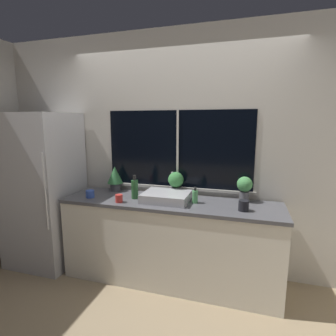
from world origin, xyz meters
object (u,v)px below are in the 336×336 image
object	(u,v)px
refrigerator	(44,190)
potted_plant_center	(176,182)
potted_plant_left	(115,177)
soap_bottle	(195,196)
potted_plant_right	(245,186)
sink	(166,197)
bottle_tall	(135,189)
mug_black	(244,206)
mug_blue	(90,194)
mug_red	(119,198)

from	to	relation	value
refrigerator	potted_plant_center	distance (m)	1.60
potted_plant_left	soap_bottle	bearing A→B (deg)	-11.34
potted_plant_right	potted_plant_left	bearing A→B (deg)	180.00
sink	potted_plant_center	bearing A→B (deg)	78.78
soap_bottle	potted_plant_center	bearing A→B (deg)	141.83
refrigerator	potted_plant_center	bearing A→B (deg)	9.10
sink	bottle_tall	bearing A→B (deg)	-177.61
sink	soap_bottle	size ratio (longest dim) A/B	2.87
mug_black	bottle_tall	bearing A→B (deg)	175.94
sink	bottle_tall	xyz separation A→B (m)	(-0.35, -0.01, 0.06)
mug_blue	soap_bottle	bearing A→B (deg)	6.80
bottle_tall	mug_red	size ratio (longest dim) A/B	3.15
potted_plant_left	mug_blue	world-z (taller)	potted_plant_left
sink	potted_plant_right	bearing A→B (deg)	15.58
refrigerator	mug_black	bearing A→B (deg)	-1.47
potted_plant_right	mug_red	size ratio (longest dim) A/B	3.20
potted_plant_left	potted_plant_right	xyz separation A→B (m)	(1.49, 0.00, -0.01)
potted_plant_left	bottle_tall	world-z (taller)	potted_plant_left
potted_plant_left	bottle_tall	bearing A→B (deg)	-32.99
soap_bottle	mug_black	distance (m)	0.49
potted_plant_right	mug_blue	bearing A→B (deg)	-168.18
sink	potted_plant_center	world-z (taller)	potted_plant_center
soap_bottle	mug_blue	size ratio (longest dim) A/B	1.81
soap_bottle	mug_blue	distance (m)	1.14
sink	potted_plant_left	world-z (taller)	potted_plant_left
potted_plant_center	mug_red	world-z (taller)	potted_plant_center
potted_plant_center	mug_red	distance (m)	0.65
potted_plant_center	bottle_tall	size ratio (longest dim) A/B	1.05
mug_black	mug_red	world-z (taller)	mug_black
refrigerator	potted_plant_right	world-z (taller)	refrigerator
mug_blue	mug_black	distance (m)	1.61
potted_plant_left	mug_blue	bearing A→B (deg)	-110.75
refrigerator	sink	distance (m)	1.53
soap_bottle	bottle_tall	xyz separation A→B (m)	(-0.65, -0.03, 0.04)
mug_black	mug_red	xyz separation A→B (m)	(-1.23, -0.09, -0.01)
refrigerator	soap_bottle	bearing A→B (deg)	1.57
soap_bottle	mug_red	distance (m)	0.78
potted_plant_left	potted_plant_center	bearing A→B (deg)	0.00
mug_black	potted_plant_left	bearing A→B (deg)	168.15
soap_bottle	mug_red	size ratio (longest dim) A/B	2.04
potted_plant_left	mug_black	size ratio (longest dim) A/B	2.99
potted_plant_center	mug_red	xyz separation A→B (m)	(-0.50, -0.40, -0.11)
sink	mug_blue	bearing A→B (deg)	-171.77
soap_bottle	potted_plant_right	bearing A→B (deg)	22.97
bottle_tall	mug_blue	size ratio (longest dim) A/B	2.80
mug_blue	mug_black	size ratio (longest dim) A/B	0.93
mug_blue	mug_red	world-z (taller)	mug_red
mug_blue	bottle_tall	bearing A→B (deg)	12.36
refrigerator	mug_blue	size ratio (longest dim) A/B	19.67
bottle_tall	mug_black	bearing A→B (deg)	-4.06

